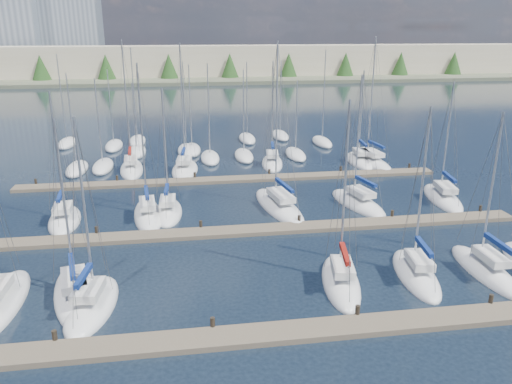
{
  "coord_description": "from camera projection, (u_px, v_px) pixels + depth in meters",
  "views": [
    {
      "loc": [
        -5.13,
        -20.04,
        15.42
      ],
      "look_at": [
        0.0,
        14.0,
        4.0
      ],
      "focal_mm": 35.0,
      "sensor_mm": 36.0,
      "label": 1
    }
  ],
  "objects": [
    {
      "name": "sailboat_n",
      "position": [
        132.0,
        169.0,
        56.26
      ],
      "size": [
        3.09,
        8.47,
        14.92
      ],
      "rotation": [
        0.0,
        0.0,
        0.07
      ],
      "color": "white",
      "rests_on": "ground"
    },
    {
      "name": "dock_mid",
      "position": [
        252.0,
        230.0,
        39.37
      ],
      "size": [
        44.0,
        1.93,
        1.1
      ],
      "color": "#6B5E4C",
      "rests_on": "ground"
    },
    {
      "name": "sailboat_h",
      "position": [
        65.0,
        220.0,
        41.43
      ],
      "size": [
        3.11,
        6.82,
        11.45
      ],
      "rotation": [
        0.0,
        0.0,
        0.09
      ],
      "color": "white",
      "rests_on": "ground"
    },
    {
      "name": "sailboat_o",
      "position": [
        185.0,
        169.0,
        56.09
      ],
      "size": [
        3.57,
        8.03,
        14.58
      ],
      "rotation": [
        0.0,
        0.0,
        -0.1
      ],
      "color": "white",
      "rests_on": "ground"
    },
    {
      "name": "sailboat_b",
      "position": [
        76.0,
        294.0,
        29.92
      ],
      "size": [
        4.27,
        8.55,
        11.43
      ],
      "rotation": [
        0.0,
        0.0,
        0.22
      ],
      "color": "white",
      "rests_on": "ground"
    },
    {
      "name": "sailboat_q",
      "position": [
        360.0,
        161.0,
        59.83
      ],
      "size": [
        3.49,
        8.03,
        11.45
      ],
      "rotation": [
        0.0,
        0.0,
        -0.1
      ],
      "color": "white",
      "rests_on": "ground"
    },
    {
      "name": "sailboat_c",
      "position": [
        92.0,
        305.0,
        28.73
      ],
      "size": [
        3.35,
        7.11,
        11.72
      ],
      "rotation": [
        0.0,
        0.0,
        -0.12
      ],
      "color": "white",
      "rests_on": "ground"
    },
    {
      "name": "distant_boats",
      "position": [
        189.0,
        149.0,
        64.76
      ],
      "size": [
        36.93,
        20.75,
        13.3
      ],
      "color": "#9EA0A5",
      "rests_on": "ground"
    },
    {
      "name": "sailboat_e",
      "position": [
        416.0,
        274.0,
        32.34
      ],
      "size": [
        3.31,
        7.44,
        11.7
      ],
      "rotation": [
        0.0,
        0.0,
        -0.14
      ],
      "color": "white",
      "rests_on": "ground"
    },
    {
      "name": "dock_far",
      "position": [
        233.0,
        179.0,
        52.51
      ],
      "size": [
        44.0,
        1.93,
        1.1
      ],
      "color": "#6B5E4C",
      "rests_on": "ground"
    },
    {
      "name": "sailboat_m",
      "position": [
        443.0,
        198.0,
        46.76
      ],
      "size": [
        3.93,
        8.56,
        11.6
      ],
      "rotation": [
        0.0,
        0.0,
        -0.17
      ],
      "color": "white",
      "rests_on": "ground"
    },
    {
      "name": "dock_near",
      "position": [
        290.0,
        332.0,
        26.23
      ],
      "size": [
        44.0,
        1.93,
        1.1
      ],
      "color": "#6B5E4C",
      "rests_on": "ground"
    },
    {
      "name": "sailboat_j",
      "position": [
        169.0,
        212.0,
        43.17
      ],
      "size": [
        2.51,
        6.67,
        11.45
      ],
      "rotation": [
        0.0,
        0.0,
        -0.03
      ],
      "color": "white",
      "rests_on": "ground"
    },
    {
      "name": "sailboat_i",
      "position": [
        148.0,
        215.0,
        42.52
      ],
      "size": [
        3.09,
        8.4,
        13.5
      ],
      "rotation": [
        0.0,
        0.0,
        0.09
      ],
      "color": "white",
      "rests_on": "ground"
    },
    {
      "name": "sailboat_l",
      "position": [
        358.0,
        203.0,
        45.39
      ],
      "size": [
        4.3,
        8.45,
        12.32
      ],
      "rotation": [
        0.0,
        0.0,
        0.22
      ],
      "color": "white",
      "rests_on": "ground"
    },
    {
      "name": "sailboat_r",
      "position": [
        370.0,
        161.0,
        59.37
      ],
      "size": [
        3.73,
        9.65,
        15.19
      ],
      "rotation": [
        0.0,
        0.0,
        0.11
      ],
      "color": "white",
      "rests_on": "ground"
    },
    {
      "name": "sailboat_p",
      "position": [
        272.0,
        163.0,
        58.74
      ],
      "size": [
        3.52,
        7.58,
        12.56
      ],
      "rotation": [
        0.0,
        0.0,
        -0.15
      ],
      "color": "white",
      "rests_on": "ground"
    },
    {
      "name": "sailboat_k",
      "position": [
        279.0,
        206.0,
        44.62
      ],
      "size": [
        4.32,
        10.44,
        15.12
      ],
      "rotation": [
        0.0,
        0.0,
        0.16
      ],
      "color": "white",
      "rests_on": "ground"
    },
    {
      "name": "shoreline",
      "position": [
        153.0,
        53.0,
        160.74
      ],
      "size": [
        400.0,
        60.0,
        38.0
      ],
      "color": "#666B51",
      "rests_on": "ground"
    },
    {
      "name": "sailboat_f",
      "position": [
        485.0,
        270.0,
        32.85
      ],
      "size": [
        2.29,
        7.74,
        11.27
      ],
      "rotation": [
        0.0,
        0.0,
        -0.02
      ],
      "color": "white",
      "rests_on": "ground"
    },
    {
      "name": "sailboat_d",
      "position": [
        341.0,
        281.0,
        31.42
      ],
      "size": [
        3.57,
        7.63,
        12.23
      ],
      "rotation": [
        0.0,
        0.0,
        -0.18
      ],
      "color": "white",
      "rests_on": "ground"
    },
    {
      "name": "ground",
      "position": [
        214.0,
        127.0,
        80.71
      ],
      "size": [
        400.0,
        400.0,
        0.0
      ],
      "primitive_type": "plane",
      "color": "#182331",
      "rests_on": "ground"
    }
  ]
}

